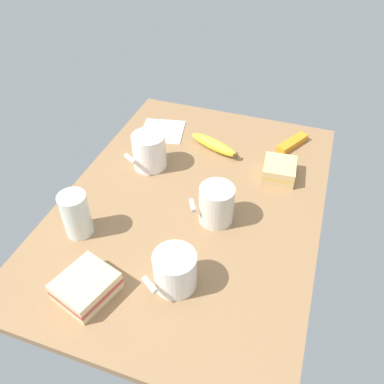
# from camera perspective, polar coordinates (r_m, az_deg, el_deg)

# --- Properties ---
(tabletop) EXTENTS (0.90, 0.64, 0.02)m
(tabletop) POSITION_cam_1_polar(r_m,az_deg,el_deg) (1.00, 0.00, -1.70)
(tabletop) COLOR #936D47
(tabletop) RESTS_ON ground
(coffee_mug_black) EXTENTS (0.09, 0.10, 0.10)m
(coffee_mug_black) POSITION_cam_1_polar(r_m,az_deg,el_deg) (0.92, 3.55, -1.73)
(coffee_mug_black) COLOR silver
(coffee_mug_black) RESTS_ON tabletop
(coffee_mug_milky) EXTENTS (0.11, 0.10, 0.09)m
(coffee_mug_milky) POSITION_cam_1_polar(r_m,az_deg,el_deg) (0.80, -2.53, -11.29)
(coffee_mug_milky) COLOR white
(coffee_mug_milky) RESTS_ON tabletop
(coffee_mug_spare) EXTENTS (0.12, 0.10, 0.10)m
(coffee_mug_spare) POSITION_cam_1_polar(r_m,az_deg,el_deg) (1.08, -6.26, 6.00)
(coffee_mug_spare) COLOR white
(coffee_mug_spare) RESTS_ON tabletop
(sandwich_main) EXTENTS (0.13, 0.13, 0.04)m
(sandwich_main) POSITION_cam_1_polar(r_m,az_deg,el_deg) (0.83, -15.17, -13.09)
(sandwich_main) COLOR beige
(sandwich_main) RESTS_ON tabletop
(sandwich_side) EXTENTS (0.10, 0.09, 0.04)m
(sandwich_side) POSITION_cam_1_polar(r_m,az_deg,el_deg) (1.08, 12.57, 3.14)
(sandwich_side) COLOR #DBB77A
(sandwich_side) RESTS_ON tabletop
(glass_of_milk) EXTENTS (0.06, 0.06, 0.11)m
(glass_of_milk) POSITION_cam_1_polar(r_m,az_deg,el_deg) (0.93, -16.45, -3.46)
(glass_of_milk) COLOR silver
(glass_of_milk) RESTS_ON tabletop
(banana) EXTENTS (0.09, 0.17, 0.03)m
(banana) POSITION_cam_1_polar(r_m,az_deg,el_deg) (1.16, 3.22, 6.88)
(banana) COLOR yellow
(banana) RESTS_ON tabletop
(snack_bar) EXTENTS (0.12, 0.08, 0.02)m
(snack_bar) POSITION_cam_1_polar(r_m,az_deg,el_deg) (1.21, 14.40, 6.91)
(snack_bar) COLOR orange
(snack_bar) RESTS_ON tabletop
(paper_napkin) EXTENTS (0.15, 0.15, 0.00)m
(paper_napkin) POSITION_cam_1_polar(r_m,az_deg,el_deg) (1.25, -4.32, 8.85)
(paper_napkin) COLOR white
(paper_napkin) RESTS_ON tabletop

